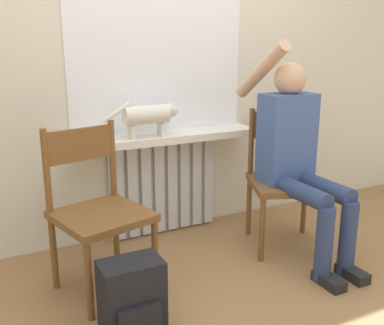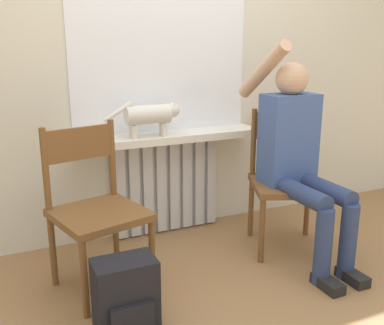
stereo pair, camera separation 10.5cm
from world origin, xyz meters
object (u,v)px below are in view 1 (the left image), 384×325
object	(u,v)px
chair_left	(97,208)
chair_right	(285,178)
backpack	(132,298)
cat	(149,115)
person	(297,151)

from	to	relation	value
chair_left	chair_right	bearing A→B (deg)	-14.42
chair_left	chair_right	size ratio (longest dim) A/B	1.00
chair_left	backpack	world-z (taller)	chair_left
chair_left	cat	bearing A→B (deg)	28.08
cat	backpack	bearing A→B (deg)	-116.80
chair_left	person	size ratio (longest dim) A/B	0.67
person	backpack	distance (m)	1.36
person	cat	distance (m)	0.97
chair_left	person	world-z (taller)	person
person	backpack	xyz separation A→B (m)	(-1.22, -0.35, -0.50)
backpack	person	bearing A→B (deg)	15.91
chair_left	backpack	bearing A→B (deg)	-101.91
person	cat	xyz separation A→B (m)	(-0.76, 0.57, 0.20)
chair_left	cat	xyz separation A→B (m)	(0.48, 0.44, 0.41)
backpack	cat	bearing A→B (deg)	63.20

